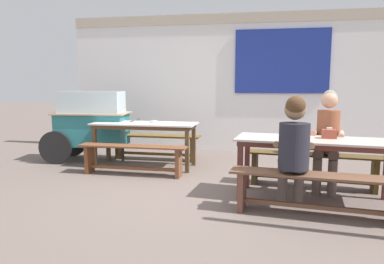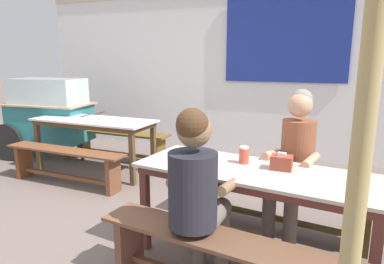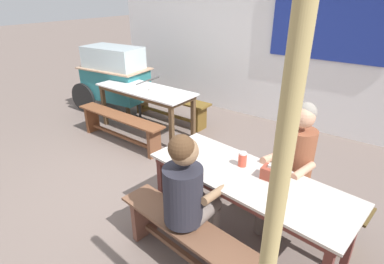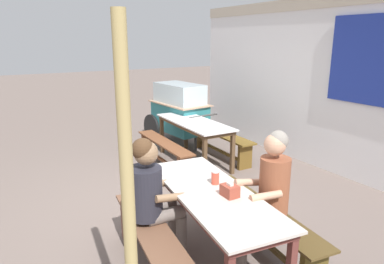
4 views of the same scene
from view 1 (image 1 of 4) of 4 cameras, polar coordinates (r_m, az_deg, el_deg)
name	(u,v)px [view 1 (image 1 of 4)]	position (r m, az deg, el deg)	size (l,w,h in m)	color
ground_plane	(204,190)	(4.77, 1.85, -9.19)	(40.00, 40.00, 0.00)	#6C5D55
backdrop_wall	(226,80)	(7.43, 5.47, 8.20)	(6.41, 0.23, 2.78)	white
dining_table_far	(145,128)	(6.00, -7.55, 0.71)	(1.74, 0.68, 0.74)	silver
dining_table_near	(315,145)	(4.46, 18.93, -2.00)	(1.89, 0.89, 0.74)	beige
bench_far_back	(155,143)	(6.59, -5.86, -1.71)	(1.66, 0.34, 0.46)	brown
bench_far_front	(133,156)	(5.52, -9.44, -3.71)	(1.68, 0.30, 0.46)	brown
bench_near_back	(312,165)	(5.09, 18.60, -5.00)	(1.80, 0.52, 0.46)	#513E1E
bench_near_front	(314,188)	(3.97, 18.89, -8.44)	(1.77, 0.52, 0.46)	brown
food_cart	(91,121)	(6.68, -15.77, 1.76)	(1.70, 0.87, 1.26)	#29757B
person_near_front	(294,146)	(3.94, 15.87, -2.15)	(0.44, 0.54, 1.26)	#6B5F59
person_right_near_table	(328,135)	(4.94, 20.78, -0.38)	(0.45, 0.57, 1.31)	#6A5B52
tissue_box	(329,134)	(4.54, 21.00, -0.26)	(0.16, 0.12, 0.13)	#99402E
condiment_jar	(303,132)	(4.54, 17.24, 0.05)	(0.08, 0.08, 0.14)	#D94D39
soup_bowl	(154,122)	(5.96, -6.12, 1.62)	(0.13, 0.13, 0.04)	silver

